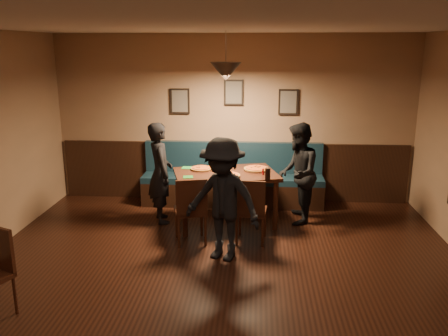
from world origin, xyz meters
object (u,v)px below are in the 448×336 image
at_px(booth_bench, 232,176).
at_px(diner_front, 223,200).
at_px(soda_glass, 268,174).
at_px(diner_right, 298,174).
at_px(diner_left, 160,173).
at_px(chair_near_left, 190,209).
at_px(tabasco_bottle, 263,171).
at_px(chair_near_right, 251,209).
at_px(dining_table, 226,198).

bearing_deg(booth_bench, diner_front, -90.17).
distance_m(diner_front, soda_glass, 1.04).
distance_m(booth_bench, diner_right, 1.29).
distance_m(diner_left, soda_glass, 1.63).
relative_size(booth_bench, soda_glass, 18.01).
bearing_deg(booth_bench, chair_near_left, -106.61).
relative_size(diner_left, tabasco_bottle, 13.83).
distance_m(chair_near_right, tabasco_bottle, 0.71).
xyz_separation_m(chair_near_left, diner_right, (1.49, 0.86, 0.29)).
xyz_separation_m(booth_bench, soda_glass, (0.55, -1.21, 0.37)).
height_order(chair_near_right, diner_left, diner_left).
bearing_deg(dining_table, diner_front, -102.82).
bearing_deg(diner_left, dining_table, -112.78).
bearing_deg(diner_left, diner_front, -161.23).
distance_m(dining_table, diner_right, 1.13).
distance_m(chair_near_right, diner_front, 0.73).
bearing_deg(booth_bench, diner_left, -140.29).
relative_size(diner_left, diner_right, 1.00).
bearing_deg(diner_front, chair_near_left, 157.65).
distance_m(dining_table, tabasco_bottle, 0.71).
bearing_deg(booth_bench, tabasco_bottle, -62.82).
distance_m(booth_bench, diner_front, 2.11).
bearing_deg(tabasco_bottle, booth_bench, 117.18).
bearing_deg(diner_right, diner_front, -32.05).
bearing_deg(booth_bench, dining_table, -93.35).
xyz_separation_m(diner_left, diner_right, (2.04, 0.11, -0.00)).
relative_size(chair_near_left, tabasco_bottle, 8.47).
height_order(chair_near_left, diner_front, diner_front).
xyz_separation_m(chair_near_right, diner_right, (0.67, 0.78, 0.30)).
height_order(dining_table, diner_right, diner_right).
bearing_deg(diner_left, tabasco_bottle, -114.88).
bearing_deg(chair_near_left, chair_near_right, -9.79).
xyz_separation_m(diner_left, tabasco_bottle, (1.53, -0.10, 0.08)).
bearing_deg(soda_glass, chair_near_right, -124.29).
bearing_deg(dining_table, diner_right, -7.65).
height_order(chair_near_left, tabasco_bottle, chair_near_left).
xyz_separation_m(diner_left, soda_glass, (1.59, -0.36, 0.11)).
height_order(diner_front, soda_glass, diner_front).
bearing_deg(chair_near_right, diner_left, 159.09).
relative_size(booth_bench, chair_near_right, 3.30).
bearing_deg(soda_glass, chair_near_left, -159.13).
distance_m(chair_near_left, diner_right, 1.74).
distance_m(dining_table, chair_near_right, 0.76).
distance_m(dining_table, diner_left, 1.05).
distance_m(chair_near_right, diner_right, 1.08).
height_order(chair_near_left, diner_left, diner_left).
xyz_separation_m(soda_glass, tabasco_bottle, (-0.06, 0.25, -0.03)).
relative_size(booth_bench, diner_front, 1.95).
height_order(chair_near_right, diner_front, diner_front).
height_order(booth_bench, diner_right, diner_right).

